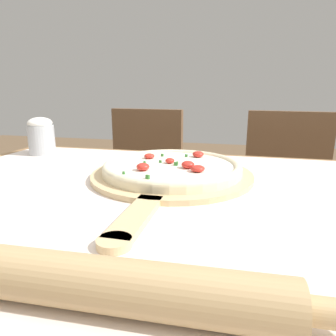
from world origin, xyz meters
TOP-DOWN VIEW (x-y plane):
  - dining_table at (0.00, 0.00)m, footprint 1.26×0.90m
  - towel_cloth at (0.00, 0.00)m, footprint 1.18×0.82m
  - pizza_peel at (-0.00, 0.11)m, footprint 0.39×0.57m
  - pizza at (-0.00, 0.13)m, footprint 0.34×0.34m
  - rolling_pin at (0.06, -0.33)m, footprint 0.41×0.07m
  - chair_left at (-0.32, 0.83)m, footprint 0.43×0.43m
  - chair_right at (0.37, 0.83)m, footprint 0.44×0.44m
  - flour_cup at (-0.48, 0.29)m, footprint 0.08×0.08m

SIDE VIEW (x-z plane):
  - chair_left at x=-0.32m, z-range 0.07..0.94m
  - chair_right at x=0.37m, z-range 0.07..0.94m
  - dining_table at x=0.00m, z-range 0.27..1.02m
  - towel_cloth at x=0.00m, z-range 0.76..0.76m
  - pizza_peel at x=0.00m, z-range 0.76..0.78m
  - pizza at x=0.00m, z-range 0.77..0.81m
  - rolling_pin at x=0.06m, z-range 0.76..0.82m
  - flour_cup at x=-0.48m, z-range 0.76..0.89m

